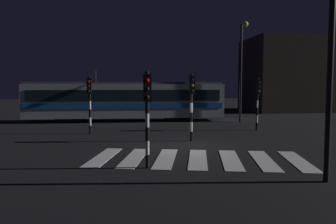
{
  "coord_description": "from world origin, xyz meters",
  "views": [
    {
      "loc": [
        -2.63,
        -15.83,
        2.91
      ],
      "look_at": [
        -0.49,
        3.21,
        1.4
      ],
      "focal_mm": 35.46,
      "sensor_mm": 36.0,
      "label": 1
    }
  ],
  "objects_px": {
    "traffic_light_corner_far_left": "(89,96)",
    "street_lamp_trackside_right": "(242,61)",
    "tram": "(126,100)",
    "traffic_light_kerb_mid_left": "(147,105)",
    "traffic_light_median_centre": "(192,97)",
    "traffic_light_corner_far_right": "(258,96)"
  },
  "relations": [
    {
      "from": "traffic_light_corner_far_right",
      "to": "traffic_light_median_centre",
      "type": "distance_m",
      "value": 6.34
    },
    {
      "from": "traffic_light_corner_far_right",
      "to": "traffic_light_corner_far_left",
      "type": "height_order",
      "value": "traffic_light_corner_far_left"
    },
    {
      "from": "traffic_light_corner_far_right",
      "to": "traffic_light_corner_far_left",
      "type": "distance_m",
      "value": 10.73
    },
    {
      "from": "traffic_light_median_centre",
      "to": "tram",
      "type": "relative_size",
      "value": 0.22
    },
    {
      "from": "traffic_light_kerb_mid_left",
      "to": "traffic_light_corner_far_left",
      "type": "distance_m",
      "value": 9.39
    },
    {
      "from": "traffic_light_kerb_mid_left",
      "to": "tram",
      "type": "distance_m",
      "value": 16.05
    },
    {
      "from": "traffic_light_kerb_mid_left",
      "to": "traffic_light_corner_far_left",
      "type": "relative_size",
      "value": 0.98
    },
    {
      "from": "traffic_light_kerb_mid_left",
      "to": "traffic_light_corner_far_left",
      "type": "height_order",
      "value": "traffic_light_corner_far_left"
    },
    {
      "from": "traffic_light_kerb_mid_left",
      "to": "traffic_light_median_centre",
      "type": "distance_m",
      "value": 6.13
    },
    {
      "from": "traffic_light_corner_far_right",
      "to": "traffic_light_median_centre",
      "type": "height_order",
      "value": "traffic_light_median_centre"
    },
    {
      "from": "street_lamp_trackside_right",
      "to": "tram",
      "type": "relative_size",
      "value": 0.49
    },
    {
      "from": "traffic_light_corner_far_right",
      "to": "street_lamp_trackside_right",
      "type": "bearing_deg",
      "value": 83.5
    },
    {
      "from": "traffic_light_kerb_mid_left",
      "to": "traffic_light_corner_far_right",
      "type": "bearing_deg",
      "value": 50.59
    },
    {
      "from": "traffic_light_corner_far_left",
      "to": "tram",
      "type": "height_order",
      "value": "tram"
    },
    {
      "from": "traffic_light_corner_far_left",
      "to": "traffic_light_kerb_mid_left",
      "type": "bearing_deg",
      "value": -71.12
    },
    {
      "from": "traffic_light_kerb_mid_left",
      "to": "street_lamp_trackside_right",
      "type": "relative_size",
      "value": 0.43
    },
    {
      "from": "traffic_light_corner_far_left",
      "to": "tram",
      "type": "relative_size",
      "value": 0.22
    },
    {
      "from": "traffic_light_kerb_mid_left",
      "to": "traffic_light_median_centre",
      "type": "bearing_deg",
      "value": 64.92
    },
    {
      "from": "traffic_light_corner_far_left",
      "to": "street_lamp_trackside_right",
      "type": "height_order",
      "value": "street_lamp_trackside_right"
    },
    {
      "from": "traffic_light_kerb_mid_left",
      "to": "street_lamp_trackside_right",
      "type": "xyz_separation_m",
      "value": [
        8.23,
        14.19,
        2.67
      ]
    },
    {
      "from": "street_lamp_trackside_right",
      "to": "traffic_light_corner_far_right",
      "type": "bearing_deg",
      "value": -96.5
    },
    {
      "from": "traffic_light_corner_far_right",
      "to": "traffic_light_kerb_mid_left",
      "type": "bearing_deg",
      "value": -129.41
    }
  ]
}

